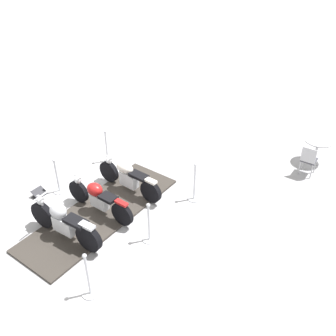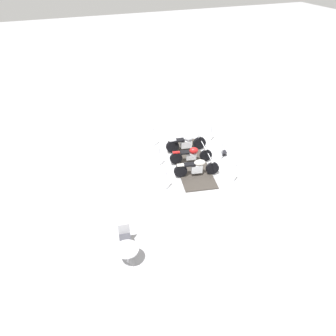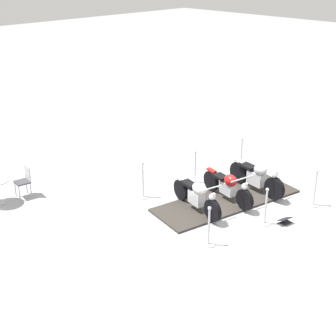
# 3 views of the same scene
# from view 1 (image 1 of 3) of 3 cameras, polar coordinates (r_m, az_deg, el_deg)

# --- Properties ---
(ground_plane) EXTENTS (80.00, 80.00, 0.00)m
(ground_plane) POSITION_cam_1_polar(r_m,az_deg,el_deg) (9.90, -9.79, -6.62)
(ground_plane) COLOR #B2B2B7
(display_platform) EXTENTS (2.30, 4.59, 0.06)m
(display_platform) POSITION_cam_1_polar(r_m,az_deg,el_deg) (9.88, -9.81, -6.48)
(display_platform) COLOR #38332D
(display_platform) RESTS_ON ground_plane
(motorcycle_cream) EXTENTS (2.07, 0.79, 0.90)m
(motorcycle_cream) POSITION_cam_1_polar(r_m,az_deg,el_deg) (10.22, -5.89, -1.27)
(motorcycle_cream) COLOR black
(motorcycle_cream) RESTS_ON display_platform
(motorcycle_maroon) EXTENTS (2.07, 0.79, 0.90)m
(motorcycle_maroon) POSITION_cam_1_polar(r_m,az_deg,el_deg) (9.61, -10.24, -4.27)
(motorcycle_maroon) COLOR black
(motorcycle_maroon) RESTS_ON display_platform
(motorcycle_chrome) EXTENTS (2.10, 0.64, 0.98)m
(motorcycle_chrome) POSITION_cam_1_polar(r_m,az_deg,el_deg) (9.08, -15.07, -7.63)
(motorcycle_chrome) COLOR black
(motorcycle_chrome) RESTS_ON display_platform
(stanchion_left_mid) EXTENTS (0.32, 0.32, 1.07)m
(stanchion_left_mid) POSITION_cam_1_polar(r_m,az_deg,el_deg) (8.85, -2.80, -8.83)
(stanchion_left_mid) COLOR silver
(stanchion_left_mid) RESTS_ON ground_plane
(stanchion_left_rear) EXTENTS (0.34, 0.34, 1.11)m
(stanchion_left_rear) POSITION_cam_1_polar(r_m,az_deg,el_deg) (7.96, -11.55, -16.08)
(stanchion_left_rear) COLOR silver
(stanchion_left_rear) RESTS_ON ground_plane
(stanchion_right_mid) EXTENTS (0.33, 0.33, 1.04)m
(stanchion_right_mid) POSITION_cam_1_polar(r_m,az_deg,el_deg) (10.68, -15.87, -1.90)
(stanchion_right_mid) COLOR silver
(stanchion_right_mid) RESTS_ON ground_plane
(stanchion_left_front) EXTENTS (0.33, 0.33, 1.11)m
(stanchion_left_front) POSITION_cam_1_polar(r_m,az_deg,el_deg) (10.02, 3.88, -2.94)
(stanchion_left_front) COLOR silver
(stanchion_left_front) RESTS_ON ground_plane
(stanchion_right_front) EXTENTS (0.34, 0.34, 1.05)m
(stanchion_right_front) POSITION_cam_1_polar(r_m,az_deg,el_deg) (11.67, -8.95, 2.36)
(stanchion_right_front) COLOR silver
(stanchion_right_front) RESTS_ON ground_plane
(info_placard) EXTENTS (0.29, 0.41, 0.20)m
(info_placard) POSITION_cam_1_polar(r_m,az_deg,el_deg) (10.83, -18.42, -3.62)
(info_placard) COLOR #333338
(info_placard) RESTS_ON ground_plane
(cafe_table) EXTENTS (0.80, 0.80, 0.74)m
(cafe_table) POSITION_cam_1_polar(r_m,az_deg,el_deg) (12.19, 21.12, 3.08)
(cafe_table) COLOR #B7B7BC
(cafe_table) RESTS_ON ground_plane
(cafe_chair_near_table) EXTENTS (0.46, 0.46, 0.92)m
(cafe_chair_near_table) POSITION_cam_1_polar(r_m,az_deg,el_deg) (11.50, 19.95, 1.26)
(cafe_chair_near_table) COLOR #B7B7BC
(cafe_chair_near_table) RESTS_ON ground_plane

